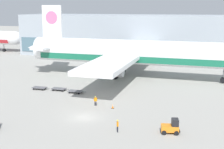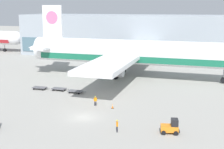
# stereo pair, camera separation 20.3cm
# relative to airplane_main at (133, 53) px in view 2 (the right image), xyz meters

# --- Properties ---
(ground_plane) EXTENTS (400.00, 400.00, 0.00)m
(ground_plane) POSITION_rel_airplane_main_xyz_m (-0.56, -29.57, -5.84)
(ground_plane) COLOR #9E9B93
(terminal_building) EXTENTS (90.00, 18.20, 14.00)m
(terminal_building) POSITION_rel_airplane_main_xyz_m (-1.66, 32.28, 1.15)
(terminal_building) COLOR #9EA8B2
(terminal_building) RESTS_ON ground_plane
(airplane_main) EXTENTS (58.05, 48.05, 17.00)m
(airplane_main) POSITION_rel_airplane_main_xyz_m (0.00, 0.00, 0.00)
(airplane_main) COLOR white
(airplane_main) RESTS_ON ground_plane
(baggage_tug_foreground) EXTENTS (2.69, 2.08, 2.00)m
(baggage_tug_foreground) POSITION_rel_airplane_main_xyz_m (12.99, -31.68, -4.96)
(baggage_tug_foreground) COLOR orange
(baggage_tug_foreground) RESTS_ON ground_plane
(baggage_dolly_lead) EXTENTS (3.71, 1.52, 0.48)m
(baggage_dolly_lead) POSITION_rel_airplane_main_xyz_m (-15.49, -16.93, -5.45)
(baggage_dolly_lead) COLOR #56565B
(baggage_dolly_lead) RESTS_ON ground_plane
(baggage_dolly_second) EXTENTS (3.71, 1.52, 0.48)m
(baggage_dolly_second) POSITION_rel_airplane_main_xyz_m (-11.34, -16.53, -5.45)
(baggage_dolly_second) COLOR #56565B
(baggage_dolly_second) RESTS_ON ground_plane
(baggage_dolly_third) EXTENTS (3.71, 1.52, 0.48)m
(baggage_dolly_third) POSITION_rel_airplane_main_xyz_m (-7.36, -17.27, -5.45)
(baggage_dolly_third) COLOR #56565B
(baggage_dolly_third) RESTS_ON ground_plane
(ground_crew_near) EXTENTS (0.48, 0.39, 1.69)m
(ground_crew_near) POSITION_rel_airplane_main_xyz_m (-0.79, -23.62, -4.85)
(ground_crew_near) COLOR black
(ground_crew_near) RESTS_ON ground_plane
(ground_crew_far) EXTENTS (0.35, 0.53, 1.74)m
(ground_crew_far) POSITION_rel_airplane_main_xyz_m (6.05, -33.49, -4.81)
(ground_crew_far) COLOR black
(ground_crew_far) RESTS_ON ground_plane
(traffic_cone_near) EXTENTS (0.40, 0.40, 0.79)m
(traffic_cone_near) POSITION_rel_airplane_main_xyz_m (2.43, -24.09, -5.45)
(traffic_cone_near) COLOR black
(traffic_cone_near) RESTS_ON ground_plane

